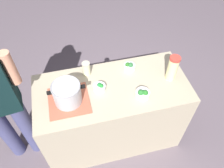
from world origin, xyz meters
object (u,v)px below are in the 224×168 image
object	(u,v)px
cooking_pot	(67,93)
broccoli_bowl_front	(100,87)
mason_jar	(86,69)
broccoli_bowl_center	(143,94)
lemonade_pitcher	(173,68)
broccoli_bowl_back	(129,66)

from	to	relation	value
cooking_pot	broccoli_bowl_front	size ratio (longest dim) A/B	2.78
cooking_pot	mason_jar	world-z (taller)	cooking_pot
broccoli_bowl_front	broccoli_bowl_center	bearing A→B (deg)	154.78
cooking_pot	broccoli_bowl_front	bearing A→B (deg)	-167.91
lemonade_pitcher	broccoli_bowl_center	world-z (taller)	lemonade_pitcher
broccoli_bowl_back	lemonade_pitcher	bearing A→B (deg)	149.43
mason_jar	broccoli_bowl_back	size ratio (longest dim) A/B	1.28
mason_jar	broccoli_bowl_front	bearing A→B (deg)	110.06
broccoli_bowl_front	broccoli_bowl_center	size ratio (longest dim) A/B	0.90
broccoli_bowl_center	mason_jar	bearing A→B (deg)	-41.68
lemonade_pitcher	broccoli_bowl_back	bearing A→B (deg)	-30.57
broccoli_bowl_center	broccoli_bowl_back	xyz separation A→B (m)	(0.02, -0.34, 0.00)
broccoli_bowl_back	mason_jar	bearing A→B (deg)	-5.29
mason_jar	broccoli_bowl_back	world-z (taller)	mason_jar
broccoli_bowl_back	broccoli_bowl_front	bearing A→B (deg)	28.36
cooking_pot	mason_jar	bearing A→B (deg)	-126.55
cooking_pot	broccoli_bowl_center	world-z (taller)	cooking_pot
cooking_pot	broccoli_bowl_front	world-z (taller)	cooking_pot
lemonade_pitcher	broccoli_bowl_front	bearing A→B (deg)	-1.84
lemonade_pitcher	mason_jar	xyz separation A→B (m)	(0.73, -0.23, -0.06)
cooking_pot	mason_jar	distance (m)	0.34
broccoli_bowl_center	broccoli_bowl_back	distance (m)	0.34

